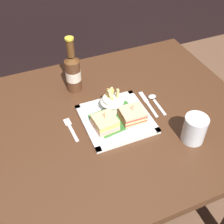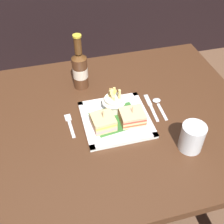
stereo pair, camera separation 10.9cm
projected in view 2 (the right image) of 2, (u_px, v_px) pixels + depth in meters
name	position (u px, v px, depth m)	size (l,w,h in m)	color
ground_plane	(109.00, 211.00, 1.65)	(6.00, 6.00, 0.00)	brown
dining_table	(108.00, 139.00, 1.21)	(1.16, 0.89, 0.77)	#482A18
square_plate	(116.00, 119.00, 1.11)	(0.26, 0.26, 0.02)	white
sandwich_half_left	(103.00, 122.00, 1.06)	(0.09, 0.09, 0.08)	#D9B182
sandwich_half_right	(132.00, 117.00, 1.08)	(0.09, 0.08, 0.08)	#DEB08D
fries_cup	(114.00, 101.00, 1.12)	(0.09, 0.09, 0.11)	white
beer_bottle	(80.00, 69.00, 1.21)	(0.07, 0.07, 0.25)	#53301C
water_glass	(192.00, 139.00, 0.98)	(0.08, 0.08, 0.11)	silver
fork	(70.00, 124.00, 1.10)	(0.03, 0.13, 0.00)	silver
knife	(151.00, 106.00, 1.17)	(0.02, 0.17, 0.00)	silver
spoon	(158.00, 103.00, 1.18)	(0.04, 0.13, 0.01)	silver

